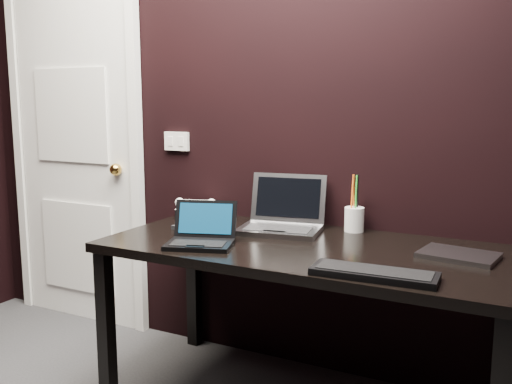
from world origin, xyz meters
The scene contains 11 objects.
wall_back centered at (0.00, 1.80, 1.30)m, with size 4.00×4.00×0.00m, color black.
door centered at (-1.35, 1.78, 1.04)m, with size 0.99×0.10×2.14m.
wall_switch centered at (-0.62, 1.79, 1.12)m, with size 0.15×0.02×0.10m.
desk centered at (0.30, 1.40, 0.66)m, with size 1.70×0.80×0.74m.
netbook centered at (-0.09, 1.20, 0.78)m, with size 0.33×0.31×0.17m.
silver_laptop centered at (0.10, 1.59, 0.79)m, with size 0.41×0.38×0.25m.
ext_keyboard centered at (0.67, 1.10, 0.75)m, with size 0.44×0.17×0.03m.
closed_laptop centered at (0.90, 1.49, 0.75)m, with size 0.31×0.24×0.02m.
desk_phone centered at (-0.43, 1.68, 0.78)m, with size 0.23×0.21×0.11m.
mobile_phone centered at (-0.35, 1.40, 0.77)m, with size 0.06×0.05×0.09m.
pen_cup centered at (0.40, 1.73, 0.80)m, with size 0.11×0.11×0.26m.
Camera 1 is at (1.18, -0.76, 1.34)m, focal length 40.00 mm.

